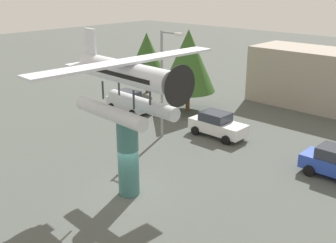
{
  "coord_description": "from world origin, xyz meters",
  "views": [
    {
      "loc": [
        14.45,
        -12.5,
        10.66
      ],
      "look_at": [
        0.0,
        3.0,
        3.27
      ],
      "focal_mm": 43.33,
      "sensor_mm": 36.0,
      "label": 1
    }
  ],
  "objects_px": {
    "display_pedestal": "(128,156)",
    "storefront_building": "(336,81)",
    "floatplane_monument": "(127,83)",
    "streetlight_primary": "(164,77)",
    "car_near_silver": "(129,101)",
    "car_mid_white": "(217,124)",
    "tree_east": "(188,61)",
    "tree_west": "(147,50)"
  },
  "relations": [
    {
      "from": "storefront_building",
      "to": "tree_east",
      "type": "height_order",
      "value": "tree_east"
    },
    {
      "from": "streetlight_primary",
      "to": "tree_west",
      "type": "height_order",
      "value": "streetlight_primary"
    },
    {
      "from": "floatplane_monument",
      "to": "display_pedestal",
      "type": "bearing_deg",
      "value": 180.0
    },
    {
      "from": "display_pedestal",
      "to": "car_mid_white",
      "type": "bearing_deg",
      "value": 99.33
    },
    {
      "from": "display_pedestal",
      "to": "storefront_building",
      "type": "height_order",
      "value": "storefront_building"
    },
    {
      "from": "car_near_silver",
      "to": "streetlight_primary",
      "type": "relative_size",
      "value": 0.56
    },
    {
      "from": "storefront_building",
      "to": "tree_east",
      "type": "distance_m",
      "value": 12.83
    },
    {
      "from": "storefront_building",
      "to": "tree_west",
      "type": "distance_m",
      "value": 17.52
    },
    {
      "from": "display_pedestal",
      "to": "tree_west",
      "type": "xyz_separation_m",
      "value": [
        -14.02,
        15.01,
        2.04
      ]
    },
    {
      "from": "car_near_silver",
      "to": "car_mid_white",
      "type": "height_order",
      "value": "same"
    },
    {
      "from": "storefront_building",
      "to": "tree_east",
      "type": "bearing_deg",
      "value": -135.79
    },
    {
      "from": "tree_west",
      "to": "display_pedestal",
      "type": "bearing_deg",
      "value": -46.95
    },
    {
      "from": "floatplane_monument",
      "to": "streetlight_primary",
      "type": "height_order",
      "value": "floatplane_monument"
    },
    {
      "from": "display_pedestal",
      "to": "car_mid_white",
      "type": "xyz_separation_m",
      "value": [
        -1.63,
        9.95,
        -1.3
      ]
    },
    {
      "from": "floatplane_monument",
      "to": "storefront_building",
      "type": "height_order",
      "value": "floatplane_monument"
    },
    {
      "from": "car_near_silver",
      "to": "streetlight_primary",
      "type": "bearing_deg",
      "value": -20.02
    },
    {
      "from": "storefront_building",
      "to": "car_mid_white",
      "type": "bearing_deg",
      "value": -106.59
    },
    {
      "from": "storefront_building",
      "to": "tree_west",
      "type": "relative_size",
      "value": 2.48
    },
    {
      "from": "floatplane_monument",
      "to": "streetlight_primary",
      "type": "relative_size",
      "value": 1.39
    },
    {
      "from": "streetlight_primary",
      "to": "tree_east",
      "type": "relative_size",
      "value": 1.09
    },
    {
      "from": "car_mid_white",
      "to": "tree_west",
      "type": "xyz_separation_m",
      "value": [
        -12.39,
        5.06,
        3.33
      ]
    },
    {
      "from": "car_mid_white",
      "to": "tree_east",
      "type": "relative_size",
      "value": 0.61
    },
    {
      "from": "display_pedestal",
      "to": "tree_east",
      "type": "xyz_separation_m",
      "value": [
        -7.14,
        13.15,
        2.18
      ]
    },
    {
      "from": "car_near_silver",
      "to": "car_mid_white",
      "type": "relative_size",
      "value": 1.0
    },
    {
      "from": "car_near_silver",
      "to": "tree_east",
      "type": "distance_m",
      "value": 6.13
    },
    {
      "from": "display_pedestal",
      "to": "car_near_silver",
      "type": "relative_size",
      "value": 1.04
    },
    {
      "from": "streetlight_primary",
      "to": "car_mid_white",
      "type": "bearing_deg",
      "value": 45.35
    },
    {
      "from": "floatplane_monument",
      "to": "car_mid_white",
      "type": "height_order",
      "value": "floatplane_monument"
    },
    {
      "from": "car_near_silver",
      "to": "car_mid_white",
      "type": "distance_m",
      "value": 9.06
    },
    {
      "from": "tree_west",
      "to": "floatplane_monument",
      "type": "bearing_deg",
      "value": -46.7
    },
    {
      "from": "car_mid_white",
      "to": "storefront_building",
      "type": "relative_size",
      "value": 0.29
    },
    {
      "from": "car_mid_white",
      "to": "streetlight_primary",
      "type": "bearing_deg",
      "value": -134.65
    },
    {
      "from": "car_near_silver",
      "to": "tree_west",
      "type": "distance_m",
      "value": 7.22
    },
    {
      "from": "display_pedestal",
      "to": "car_near_silver",
      "type": "distance_m",
      "value": 14.39
    },
    {
      "from": "storefront_building",
      "to": "car_near_silver",
      "type": "bearing_deg",
      "value": -135.43
    },
    {
      "from": "car_near_silver",
      "to": "streetlight_primary",
      "type": "distance_m",
      "value": 7.63
    },
    {
      "from": "car_mid_white",
      "to": "tree_west",
      "type": "bearing_deg",
      "value": 157.77
    },
    {
      "from": "display_pedestal",
      "to": "tree_west",
      "type": "height_order",
      "value": "tree_west"
    },
    {
      "from": "display_pedestal",
      "to": "tree_west",
      "type": "distance_m",
      "value": 20.64
    },
    {
      "from": "tree_west",
      "to": "tree_east",
      "type": "xyz_separation_m",
      "value": [
        6.88,
        -1.86,
        0.14
      ]
    },
    {
      "from": "tree_east",
      "to": "floatplane_monument",
      "type": "bearing_deg",
      "value": -61.06
    },
    {
      "from": "tree_east",
      "to": "streetlight_primary",
      "type": "bearing_deg",
      "value": -64.5
    }
  ]
}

